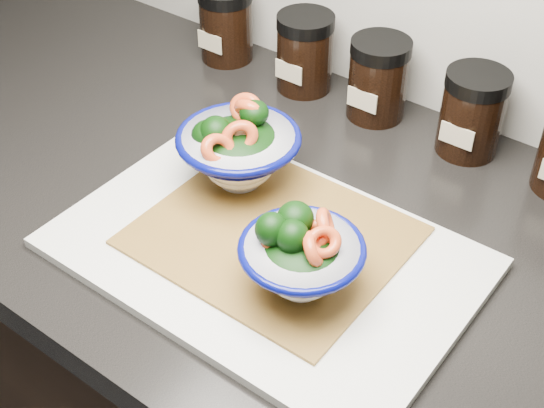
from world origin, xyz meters
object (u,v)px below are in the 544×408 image
Objects in this scene: bowl_right at (301,257)px; spice_jar_d at (472,113)px; spice_jar_b at (305,52)px; cutting_board at (265,253)px; bowl_left at (238,149)px; spice_jar_c at (378,79)px; spice_jar_a at (226,24)px.

bowl_right and spice_jar_d have the same top height.
spice_jar_d is (0.26, 0.00, 0.00)m from spice_jar_b.
cutting_board is 0.13m from bowl_left.
bowl_right is 1.14× the size of spice_jar_b.
spice_jar_c is (0.12, 0.00, 0.00)m from spice_jar_b.
bowl_left reaches higher than spice_jar_c.
spice_jar_b is at bearing 118.48° from cutting_board.
spice_jar_a is 1.00× the size of spice_jar_c.
bowl_right reaches higher than cutting_board.
bowl_left is 0.31m from spice_jar_d.
spice_jar_d reaches higher than cutting_board.
cutting_board is 0.37m from spice_jar_b.
bowl_right is 0.37m from spice_jar_c.
cutting_board is 3.98× the size of spice_jar_d.
cutting_board is at bearing -105.10° from spice_jar_d.
spice_jar_b is at bearing 0.00° from spice_jar_a.
spice_jar_d is (0.02, 0.35, -0.00)m from bowl_right.
bowl_left is 1.31× the size of spice_jar_d.
bowl_left reaches higher than spice_jar_a.
spice_jar_a and spice_jar_c have the same top height.
spice_jar_c and spice_jar_d have the same top height.
spice_jar_a is (-0.22, 0.25, -0.01)m from bowl_left.
cutting_board is 3.98× the size of spice_jar_c.
cutting_board is 3.98× the size of spice_jar_b.
bowl_right is 1.14× the size of spice_jar_c.
spice_jar_d is at bearing 0.00° from spice_jar_b.
spice_jar_d is (0.18, 0.25, -0.01)m from bowl_left.
spice_jar_a is at bearing 138.04° from bowl_right.
spice_jar_c is 0.14m from spice_jar_d.
bowl_left is 0.19m from bowl_right.
bowl_right is (0.07, -0.03, 0.05)m from cutting_board.
bowl_right is 1.14× the size of spice_jar_d.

